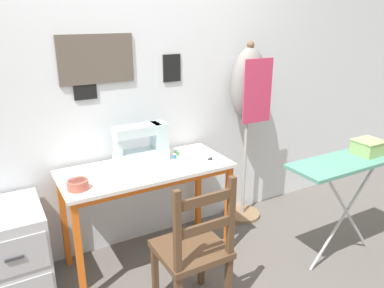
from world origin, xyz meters
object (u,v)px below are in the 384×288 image
at_px(filing_cabinet, 14,255).
at_px(ironing_board, 354,165).
at_px(sewing_machine, 144,144).
at_px(thread_spool_near_machine, 175,156).
at_px(wooden_chair, 193,251).
at_px(storage_box, 368,147).
at_px(scissors, 211,158).
at_px(fabric_bowl, 78,184).
at_px(dress_form, 248,95).
at_px(thread_spool_mid_table, 176,153).

height_order(filing_cabinet, ironing_board, ironing_board).
xyz_separation_m(sewing_machine, thread_spool_near_machine, (0.21, -0.07, -0.11)).
bearing_deg(wooden_chair, storage_box, -2.96).
bearing_deg(wooden_chair, scissors, 50.13).
relative_size(fabric_bowl, filing_cabinet, 0.20).
bearing_deg(filing_cabinet, storage_box, -17.47).
distance_m(sewing_machine, dress_form, 0.99).
bearing_deg(thread_spool_mid_table, wooden_chair, -109.98).
distance_m(filing_cabinet, ironing_board, 2.34).
distance_m(thread_spool_near_machine, storage_box, 1.39).
xyz_separation_m(fabric_bowl, filing_cabinet, (-0.41, 0.14, -0.46)).
distance_m(wooden_chair, dress_form, 1.44).
height_order(scissors, storage_box, storage_box).
xyz_separation_m(sewing_machine, storage_box, (1.37, -0.83, -0.01)).
relative_size(wooden_chair, storage_box, 4.82).
xyz_separation_m(scissors, storage_box, (0.92, -0.62, 0.12)).
bearing_deg(ironing_board, wooden_chair, 176.43).
bearing_deg(filing_cabinet, dress_form, 4.17).
relative_size(fabric_bowl, thread_spool_mid_table, 3.25).
distance_m(fabric_bowl, ironing_board, 1.86).
bearing_deg(thread_spool_mid_table, dress_form, 5.06).
bearing_deg(sewing_machine, dress_form, 2.52).
xyz_separation_m(thread_spool_near_machine, wooden_chair, (-0.23, -0.68, -0.33)).
bearing_deg(sewing_machine, filing_cabinet, -174.18).
xyz_separation_m(thread_spool_mid_table, filing_cabinet, (-1.20, -0.08, -0.44)).
relative_size(dress_form, storage_box, 8.10).
bearing_deg(sewing_machine, thread_spool_mid_table, -4.59).
xyz_separation_m(sewing_machine, wooden_chair, (-0.01, -0.75, -0.44)).
distance_m(thread_spool_mid_table, ironing_board, 1.27).
relative_size(wooden_chair, ironing_board, 0.91).
height_order(thread_spool_near_machine, ironing_board, ironing_board).
height_order(scissors, ironing_board, ironing_board).
distance_m(scissors, ironing_board, 1.01).
bearing_deg(thread_spool_mid_table, ironing_board, -39.66).
bearing_deg(wooden_chair, sewing_machine, 88.94).
distance_m(scissors, dress_form, 0.68).
relative_size(scissors, thread_spool_near_machine, 2.88).
bearing_deg(wooden_chair, thread_spool_near_machine, 71.70).
distance_m(sewing_machine, scissors, 0.51).
bearing_deg(sewing_machine, storage_box, -31.05).
height_order(thread_spool_mid_table, ironing_board, ironing_board).
bearing_deg(thread_spool_near_machine, dress_form, 8.79).
height_order(fabric_bowl, dress_form, dress_form).
relative_size(sewing_machine, thread_spool_near_machine, 11.06).
distance_m(wooden_chair, storage_box, 1.45).
relative_size(thread_spool_mid_table, storage_box, 0.21).
relative_size(thread_spool_mid_table, ironing_board, 0.04).
relative_size(sewing_machine, wooden_chair, 0.42).
distance_m(filing_cabinet, storage_box, 2.49).
xyz_separation_m(fabric_bowl, dress_form, (1.50, 0.28, 0.35)).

